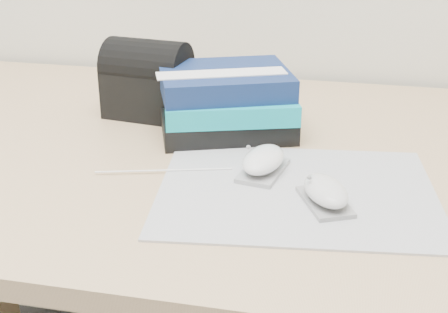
% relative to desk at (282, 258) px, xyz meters
% --- Properties ---
extents(desk, '(1.60, 0.80, 0.73)m').
position_rel_desk_xyz_m(desk, '(0.00, 0.00, 0.00)').
color(desk, tan).
rests_on(desk, ground).
extents(mousepad, '(0.41, 0.33, 0.00)m').
position_rel_desk_xyz_m(mousepad, '(0.03, -0.19, 0.24)').
color(mousepad, '#93949B').
rests_on(mousepad, desk).
extents(mouse_rear, '(0.07, 0.11, 0.04)m').
position_rel_desk_xyz_m(mouse_rear, '(-0.02, -0.15, 0.26)').
color(mouse_rear, '#9D9DA0').
rests_on(mouse_rear, mousepad).
extents(mouse_front, '(0.08, 0.10, 0.04)m').
position_rel_desk_xyz_m(mouse_front, '(0.07, -0.22, 0.25)').
color(mouse_front, gray).
rests_on(mouse_front, mousepad).
extents(usb_cable, '(0.19, 0.06, 0.00)m').
position_rel_desk_xyz_m(usb_cable, '(-0.16, -0.17, 0.24)').
color(usb_cable, white).
rests_on(usb_cable, mousepad).
extents(book_stack, '(0.26, 0.24, 0.11)m').
position_rel_desk_xyz_m(book_stack, '(-0.11, 0.01, 0.29)').
color(book_stack, black).
rests_on(book_stack, desk).
extents(pouch, '(0.15, 0.12, 0.14)m').
position_rel_desk_xyz_m(pouch, '(-0.26, 0.06, 0.30)').
color(pouch, black).
rests_on(pouch, desk).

